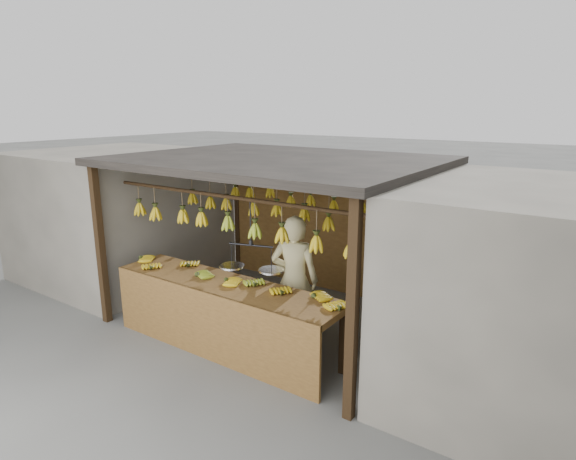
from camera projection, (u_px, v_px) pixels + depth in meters
The scene contains 9 objects.
ground at pixel (277, 318), 7.20m from camera, with size 80.00×80.00×0.00m, color #5B5B57.
stall at pixel (289, 185), 6.97m from camera, with size 4.30×3.30×2.40m.
neighbor_left at pixel (119, 213), 8.90m from camera, with size 3.00×3.00×2.30m, color slate.
neighbor_right at pixel (559, 300), 4.93m from camera, with size 3.00×3.00×2.30m, color slate.
counter at pixel (219, 300), 6.06m from camera, with size 3.53×0.75×0.96m.
hanging_bananas at pixel (275, 212), 6.79m from camera, with size 3.64×2.26×0.38m.
balance_scale at pixel (251, 265), 5.92m from camera, with size 0.81×0.46×0.87m.
vendor at pixel (294, 280), 6.30m from camera, with size 0.63×0.42×1.74m, color beige.
bag_bundles at pixel (439, 255), 6.96m from camera, with size 0.08×0.26×1.22m.
Camera 1 is at (3.92, -5.36, 3.08)m, focal length 30.00 mm.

